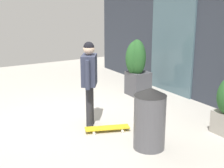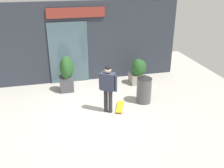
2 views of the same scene
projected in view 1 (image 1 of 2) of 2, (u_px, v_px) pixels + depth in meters
ground_plane at (75, 119)px, 6.56m from camera, size 12.00×12.00×0.00m
building_facade at (191, 31)px, 7.70m from camera, size 8.14×0.31×3.26m
skateboarder at (89, 75)px, 5.99m from camera, size 0.52×0.46×1.63m
skateboard at (107, 128)px, 5.93m from camera, size 0.48×0.85×0.08m
planter_box_left at (137, 65)px, 7.98m from camera, size 0.56×0.62×1.43m
trash_bin at (150, 118)px, 5.16m from camera, size 0.53×0.53×1.04m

